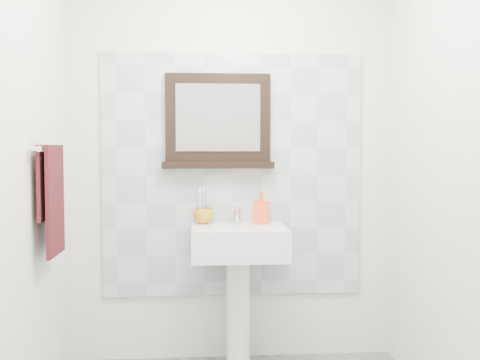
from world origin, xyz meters
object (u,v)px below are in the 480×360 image
object	(u,v)px
pedestal_sink	(239,257)
framed_mirror	(218,123)
toothbrush_cup	(203,216)
soap_dispenser	(261,208)
hand_towel	(52,191)

from	to	relation	value
pedestal_sink	framed_mirror	world-z (taller)	framed_mirror
toothbrush_cup	pedestal_sink	bearing A→B (deg)	-32.11
toothbrush_cup	soap_dispenser	world-z (taller)	soap_dispenser
pedestal_sink	toothbrush_cup	xyz separation A→B (m)	(-0.21, 0.13, 0.23)
pedestal_sink	hand_towel	xyz separation A→B (m)	(-0.96, -0.41, 0.43)
pedestal_sink	soap_dispenser	size ratio (longest dim) A/B	5.00
soap_dispenser	hand_towel	size ratio (longest dim) A/B	0.35
toothbrush_cup	framed_mirror	xyz separation A→B (m)	(0.09, 0.06, 0.56)
hand_towel	framed_mirror	bearing A→B (deg)	35.18
framed_mirror	hand_towel	bearing A→B (deg)	-144.82
pedestal_sink	hand_towel	distance (m)	1.13
soap_dispenser	framed_mirror	size ratio (longest dim) A/B	0.28
soap_dispenser	hand_towel	world-z (taller)	hand_towel
toothbrush_cup	soap_dispenser	distance (m)	0.36
toothbrush_cup	framed_mirror	bearing A→B (deg)	32.07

